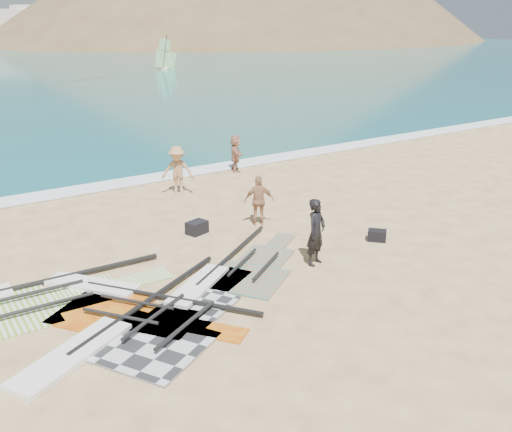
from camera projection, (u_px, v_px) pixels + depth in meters
ground at (360, 310)px, 12.29m from camera, size 300.00×300.00×0.00m
surf_line at (134, 182)px, 21.87m from camera, size 300.00×1.20×0.04m
headland_main at (252, 40)px, 158.93m from camera, size 143.00×143.00×45.00m
headland_minor at (324, 37)px, 185.40m from camera, size 70.00×70.00×28.00m
rig_grey at (137, 331)px, 11.38m from camera, size 6.16×4.25×0.20m
rig_green at (14, 300)px, 12.61m from camera, size 6.15×2.47×0.20m
rig_orange at (233, 272)px, 14.00m from camera, size 5.01×3.77×0.20m
rig_red at (121, 302)px, 12.54m from camera, size 3.96×5.09×0.20m
gear_bag_near at (197, 227)px, 16.60m from camera, size 0.68×0.57×0.37m
gear_bag_far at (377, 235)px, 16.08m from camera, size 0.61×0.62×0.31m
person_wetsuit at (316, 232)px, 14.32m from camera, size 0.74×0.61×1.74m
beachgoer_mid at (177, 171)px, 20.04m from camera, size 1.29×1.21×1.75m
beachgoer_back at (259, 201)px, 17.13m from camera, size 0.97×0.74×1.53m
beachgoer_right at (236, 153)px, 23.21m from camera, size 0.99×1.44×1.49m
windsurfer_right at (165, 59)px, 68.82m from camera, size 2.27×2.19×4.06m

